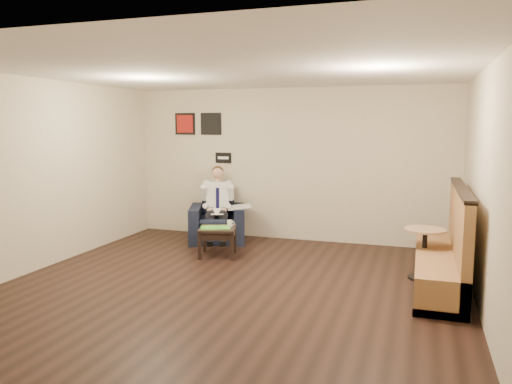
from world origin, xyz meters
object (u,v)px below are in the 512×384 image
(coffee_mug, at_px, (230,223))
(cafe_table, at_px, (424,254))
(green_folder, at_px, (215,227))
(seated_man, at_px, (217,207))
(smartphone, at_px, (222,225))
(banquette, at_px, (440,237))
(armchair, at_px, (217,215))
(side_table, at_px, (218,242))

(coffee_mug, bearing_deg, cafe_table, -7.78)
(green_folder, bearing_deg, seated_man, 111.00)
(green_folder, bearing_deg, coffee_mug, 49.25)
(seated_man, xyz_separation_m, smartphone, (0.38, -0.71, -0.18))
(coffee_mug, bearing_deg, green_folder, -130.75)
(coffee_mug, height_order, banquette, banquette)
(seated_man, relative_size, banquette, 0.51)
(armchair, xyz_separation_m, seated_man, (0.04, -0.12, 0.18))
(side_table, distance_m, banquette, 3.43)
(coffee_mug, height_order, cafe_table, cafe_table)
(smartphone, xyz_separation_m, banquette, (3.37, -0.66, 0.18))
(green_folder, relative_size, banquette, 0.18)
(seated_man, height_order, coffee_mug, seated_man)
(banquette, bearing_deg, armchair, 158.60)
(smartphone, bearing_deg, green_folder, -103.96)
(seated_man, distance_m, cafe_table, 3.75)
(green_folder, bearing_deg, side_table, 49.25)
(armchair, height_order, cafe_table, armchair)
(smartphone, height_order, cafe_table, cafe_table)
(seated_man, xyz_separation_m, cafe_table, (3.57, -1.13, -0.30))
(seated_man, bearing_deg, side_table, -87.19)
(side_table, distance_m, smartphone, 0.30)
(side_table, relative_size, green_folder, 1.22)
(banquette, bearing_deg, smartphone, 168.91)
(seated_man, height_order, green_folder, seated_man)
(smartphone, height_order, banquette, banquette)
(green_folder, xyz_separation_m, coffee_mug, (0.17, 0.20, 0.04))
(side_table, xyz_separation_m, banquette, (3.37, -0.48, 0.42))
(green_folder, xyz_separation_m, banquette, (3.40, -0.46, 0.18))
(side_table, relative_size, banquette, 0.23)
(banquette, bearing_deg, cafe_table, 127.19)
(cafe_table, bearing_deg, armchair, 160.96)
(side_table, distance_m, green_folder, 0.24)
(armchair, height_order, side_table, armchair)
(green_folder, xyz_separation_m, cafe_table, (3.22, -0.22, -0.12))
(seated_man, distance_m, smartphone, 0.82)
(side_table, bearing_deg, armchair, 112.66)
(banquette, bearing_deg, side_table, 171.82)
(green_folder, distance_m, smartphone, 0.21)
(seated_man, xyz_separation_m, side_table, (0.38, -0.88, -0.42))
(seated_man, height_order, smartphone, seated_man)
(coffee_mug, distance_m, cafe_table, 3.08)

